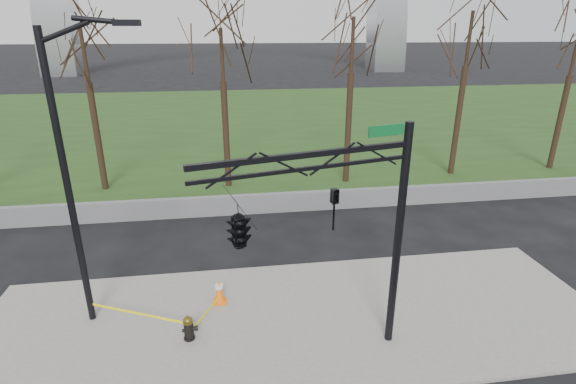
{
  "coord_description": "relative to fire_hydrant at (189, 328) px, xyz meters",
  "views": [
    {
      "loc": [
        -1.79,
        -10.27,
        7.94
      ],
      "look_at": [
        0.01,
        2.0,
        3.24
      ],
      "focal_mm": 27.01,
      "sensor_mm": 36.0,
      "label": 1
    }
  ],
  "objects": [
    {
      "name": "ground",
      "position": [
        3.03,
        0.47,
        -0.44
      ],
      "size": [
        500.0,
        500.0,
        0.0
      ],
      "primitive_type": "plane",
      "color": "black",
      "rests_on": "ground"
    },
    {
      "name": "sidewalk",
      "position": [
        3.03,
        0.47,
        -0.39
      ],
      "size": [
        18.0,
        6.0,
        0.1
      ],
      "primitive_type": "cube",
      "color": "slate",
      "rests_on": "ground"
    },
    {
      "name": "grass_strip",
      "position": [
        3.03,
        30.47,
        -0.41
      ],
      "size": [
        120.0,
        40.0,
        0.06
      ],
      "primitive_type": "cube",
      "color": "#213D16",
      "rests_on": "ground"
    },
    {
      "name": "guardrail",
      "position": [
        3.03,
        8.47,
        0.01
      ],
      "size": [
        60.0,
        0.3,
        0.9
      ],
      "primitive_type": "cube",
      "color": "#59595B",
      "rests_on": "ground"
    },
    {
      "name": "tree_row",
      "position": [
        4.45,
        12.47,
        4.34
      ],
      "size": [
        48.84,
        4.0,
        9.57
      ],
      "color": "black",
      "rests_on": "ground"
    },
    {
      "name": "fire_hydrant",
      "position": [
        0.0,
        0.0,
        0.0
      ],
      "size": [
        0.46,
        0.3,
        0.74
      ],
      "rotation": [
        0.0,
        0.0,
        0.06
      ],
      "color": "black",
      "rests_on": "sidewalk"
    },
    {
      "name": "traffic_cone",
      "position": [
        0.8,
        1.57,
        0.05
      ],
      "size": [
        0.44,
        0.44,
        0.78
      ],
      "rotation": [
        0.0,
        0.0,
        -0.09
      ],
      "color": "orange",
      "rests_on": "sidewalk"
    },
    {
      "name": "street_light",
      "position": [
        -2.61,
        1.29,
        4.25
      ],
      "size": [
        2.39,
        0.43,
        8.21
      ],
      "rotation": [
        0.0,
        0.0,
        -0.1
      ],
      "color": "black",
      "rests_on": "ground"
    },
    {
      "name": "traffic_signal_mast",
      "position": [
        2.15,
        -1.53,
        3.71
      ],
      "size": [
        4.98,
        2.54,
        6.0
      ],
      "rotation": [
        0.0,
        0.0,
        0.24
      ],
      "color": "black",
      "rests_on": "ground"
    },
    {
      "name": "caution_tape",
      "position": [
        -0.77,
        0.7,
        0.03
      ],
      "size": [
        3.64,
        1.57,
        0.39
      ],
      "color": "#FBF00D",
      "rests_on": "ground"
    }
  ]
}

